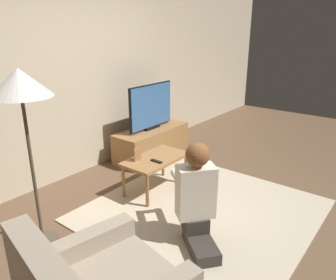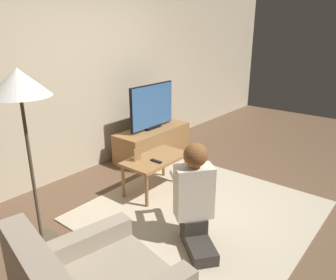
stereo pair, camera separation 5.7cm
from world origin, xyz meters
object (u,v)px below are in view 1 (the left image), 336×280
(person_kneeling, at_px, (196,193))
(coffee_table, at_px, (156,162))
(tv, at_px, (151,107))
(floor_lamp, at_px, (21,91))

(person_kneeling, bearing_deg, coffee_table, -81.43)
(tv, distance_m, person_kneeling, 2.22)
(tv, bearing_deg, person_kneeling, -128.56)
(floor_lamp, bearing_deg, person_kneeling, -51.23)
(coffee_table, bearing_deg, person_kneeling, -120.05)
(floor_lamp, height_order, person_kneeling, floor_lamp)
(tv, relative_size, coffee_table, 1.10)
(tv, height_order, floor_lamp, floor_lamp)
(coffee_table, height_order, floor_lamp, floor_lamp)
(coffee_table, distance_m, person_kneeling, 1.09)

